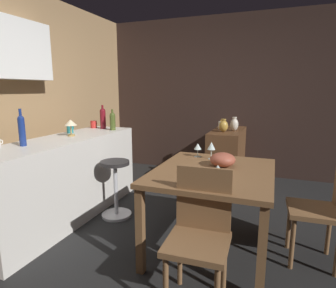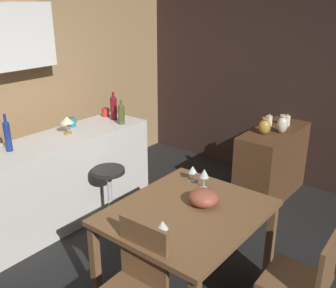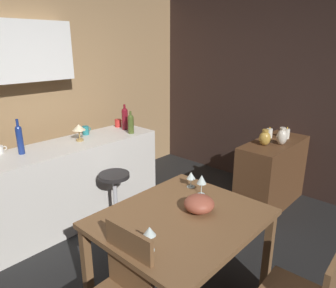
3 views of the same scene
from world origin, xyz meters
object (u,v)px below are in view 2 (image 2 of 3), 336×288
Objects in this scene: dining_table at (187,220)px; wine_bottle_ruby at (114,107)px; fruit_bowl at (204,198)px; cup_teal at (72,122)px; cup_red at (105,112)px; wine_glass_left at (193,170)px; bar_stool at (110,196)px; wine_bottle_cobalt at (7,135)px; wine_glass_center at (162,225)px; wine_bottle_olive at (121,113)px; chair_near_window at (133,287)px; chair_by_doorway at (305,282)px; counter_lamp at (67,121)px; pillar_candle_short at (287,121)px; vase_brass at (265,126)px; vase_ceramic_ivory at (282,125)px; pillar_candle_tall at (269,120)px; sideboard_cabinet at (272,163)px; wine_glass_right at (204,174)px.

dining_table is 1.96m from wine_bottle_ruby.
cup_teal is (0.29, 1.90, 0.15)m from fruit_bowl.
fruit_bowl is 2.07m from cup_red.
wine_glass_left is 0.61× the size of fruit_bowl.
bar_stool is at bearing -101.95° from cup_teal.
wine_bottle_cobalt is at bearing -171.37° from cup_teal.
wine_bottle_olive is (1.26, 1.62, 0.16)m from wine_glass_center.
chair_by_doorway is at bearing -48.05° from chair_near_window.
pillar_candle_short is (1.91, -1.54, -0.16)m from counter_lamp.
wine_bottle_cobalt is 2.59m from vase_brass.
vase_ceramic_ivory is at bearing -50.89° from cup_teal.
pillar_candle_tall is (1.11, -1.55, -0.07)m from cup_red.
vase_ceramic_ivory is at bearing -168.18° from pillar_candle_short.
sideboard_cabinet is 1.29× the size of chair_by_doorway.
dining_table is at bearing -118.88° from wine_bottle_olive.
vase_ceramic_ivory is at bearing -34.00° from bar_stool.
fruit_bowl is 0.65× the size of wine_bottle_cobalt.
chair_near_window is 0.44m from wine_glass_center.
sideboard_cabinet is 1.86m from fruit_bowl.
wine_bottle_ruby reaches higher than wine_glass_center.
wine_glass_right is at bearing -108.09° from wine_bottle_olive.
dining_table is at bearing 96.67° from chair_by_doorway.
dining_table is 1.29× the size of chair_near_window.
wine_glass_right is at bearing 74.70° from chair_by_doorway.
pillar_candle_short is at bearing 11.82° from vase_ceramic_ivory.
pillar_candle_tall is at bearing -30.38° from wine_bottle_cobalt.
wine_bottle_ruby reaches higher than pillar_candle_short.
chair_near_window is 1.88m from wine_bottle_cobalt.
sideboard_cabinet is 5.37× the size of vase_ceramic_ivory.
bar_stool is 1.18m from wine_glass_right.
fruit_bowl is (-0.14, -1.21, 0.46)m from bar_stool.
cup_teal is at bearing 41.74° from counter_lamp.
sideboard_cabinet is (1.94, 0.18, -0.24)m from dining_table.
wine_bottle_olive is 0.62m from counter_lamp.
dining_table is 7.15× the size of wine_glass_center.
wine_bottle_cobalt is at bearing 149.62° from pillar_candle_tall.
cup_red is 0.49m from cup_teal.
pillar_candle_short reaches higher than wine_glass_left.
pillar_candle_tall reaches higher than sideboard_cabinet.
dining_table is at bearing -116.35° from cup_red.
fruit_bowl is (0.03, 0.83, 0.32)m from chair_by_doorway.
sideboard_cabinet is 9.93× the size of cup_teal.
chair_near_window is 1.12m from chair_by_doorway.
wine_glass_center is (-0.71, -1.27, 0.52)m from bar_stool.
vase_ceramic_ivory reaches higher than chair_by_doorway.
wine_bottle_olive reaches higher than chair_near_window.
wine_bottle_cobalt is at bearing 106.25° from fruit_bowl.
wine_glass_left is at bearing -61.41° from wine_bottle_cobalt.
chair_by_doorway is at bearing -105.30° from wine_glass_right.
chair_near_window is 1.52m from bar_stool.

